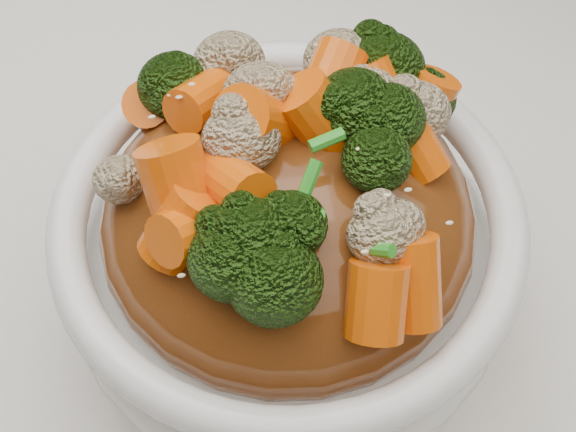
{
  "coord_description": "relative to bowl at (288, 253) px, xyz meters",
  "views": [
    {
      "loc": [
        -0.06,
        -0.22,
        1.14
      ],
      "look_at": [
        -0.03,
        -0.01,
        0.83
      ],
      "focal_mm": 50.0,
      "sensor_mm": 36.0,
      "label": 1
    }
  ],
  "objects": [
    {
      "name": "bowl",
      "position": [
        0.0,
        0.0,
        0.0
      ],
      "size": [
        0.3,
        0.3,
        0.09
      ],
      "primitive_type": null,
      "rotation": [
        0.0,
        0.0,
        -0.42
      ],
      "color": "white",
      "rests_on": "tablecloth"
    },
    {
      "name": "tablecloth",
      "position": [
        0.03,
        0.01,
        -0.06
      ],
      "size": [
        1.2,
        0.8,
        0.04
      ],
      "primitive_type": "cube",
      "color": "white",
      "rests_on": "dining_table"
    },
    {
      "name": "broccoli",
      "position": [
        0.0,
        0.0,
        0.09
      ],
      "size": [
        0.24,
        0.24,
        0.05
      ],
      "primitive_type": null,
      "rotation": [
        0.0,
        0.0,
        -0.42
      ],
      "color": "black",
      "rests_on": "sauce_base"
    },
    {
      "name": "cauliflower",
      "position": [
        0.0,
        0.0,
        0.09
      ],
      "size": [
        0.24,
        0.24,
        0.04
      ],
      "primitive_type": null,
      "rotation": [
        0.0,
        0.0,
        -0.42
      ],
      "color": "tan",
      "rests_on": "sauce_base"
    },
    {
      "name": "sesame_seeds",
      "position": [
        0.0,
        0.0,
        0.1
      ],
      "size": [
        0.21,
        0.21,
        0.01
      ],
      "primitive_type": null,
      "rotation": [
        0.0,
        0.0,
        -0.42
      ],
      "color": "beige",
      "rests_on": "sauce_base"
    },
    {
      "name": "sauce_base",
      "position": [
        0.0,
        0.0,
        0.03
      ],
      "size": [
        0.24,
        0.24,
        0.1
      ],
      "primitive_type": "ellipsoid",
      "rotation": [
        0.0,
        0.0,
        -0.42
      ],
      "color": "#643111",
      "rests_on": "bowl"
    },
    {
      "name": "scallions",
      "position": [
        -0.0,
        0.0,
        0.1
      ],
      "size": [
        0.18,
        0.18,
        0.02
      ],
      "primitive_type": null,
      "rotation": [
        0.0,
        0.0,
        -0.42
      ],
      "color": "#2A9021",
      "rests_on": "sauce_base"
    },
    {
      "name": "carrots",
      "position": [
        0.0,
        0.0,
        0.1
      ],
      "size": [
        0.24,
        0.24,
        0.05
      ],
      "primitive_type": null,
      "rotation": [
        0.0,
        0.0,
        -0.42
      ],
      "color": "#E65907",
      "rests_on": "sauce_base"
    }
  ]
}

